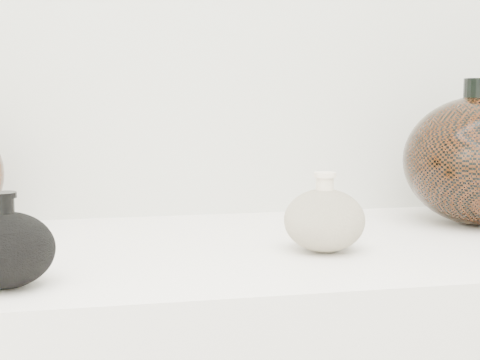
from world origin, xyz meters
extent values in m
cube|color=white|center=(0.00, 0.95, 0.89)|extent=(1.20, 0.50, 0.03)
ellipsoid|color=black|center=(-0.23, 0.79, 0.94)|extent=(0.12, 0.12, 0.08)
cylinder|color=black|center=(-0.23, 0.79, 0.99)|extent=(0.02, 0.02, 0.02)
cylinder|color=black|center=(-0.23, 0.79, 1.00)|extent=(0.03, 0.03, 0.01)
ellipsoid|color=#BAA58D|center=(0.16, 0.88, 0.94)|extent=(0.11, 0.11, 0.08)
cylinder|color=beige|center=(0.16, 0.88, 0.99)|extent=(0.02, 0.02, 0.03)
cylinder|color=beige|center=(0.16, 0.88, 1.00)|extent=(0.03, 0.03, 0.01)
camera|label=1|loc=(-0.12, 0.05, 1.10)|focal=50.00mm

